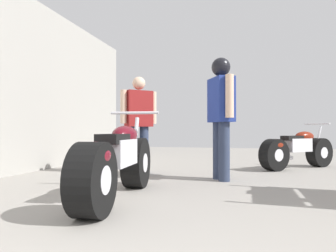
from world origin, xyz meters
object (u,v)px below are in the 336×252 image
(motorcycle_black_naked, at_px, (297,150))
(mechanic_with_helmet, at_px, (221,107))
(mechanic_in_blue, at_px, (139,119))
(motorcycle_maroon_cruiser, at_px, (117,162))

(motorcycle_black_naked, bearing_deg, mechanic_with_helmet, -126.67)
(mechanic_in_blue, bearing_deg, motorcycle_black_naked, 26.03)
(mechanic_in_blue, distance_m, mechanic_with_helmet, 1.48)
(mechanic_in_blue, bearing_deg, motorcycle_maroon_cruiser, -77.06)
(motorcycle_maroon_cruiser, bearing_deg, motorcycle_black_naked, 56.27)
(motorcycle_maroon_cruiser, xyz_separation_m, mechanic_in_blue, (-0.47, 2.04, 0.53))
(motorcycle_maroon_cruiser, bearing_deg, mechanic_in_blue, 102.94)
(motorcycle_maroon_cruiser, height_order, mechanic_with_helmet, mechanic_with_helmet)
(motorcycle_maroon_cruiser, xyz_separation_m, motorcycle_black_naked, (2.24, 3.36, -0.03))
(mechanic_with_helmet, bearing_deg, motorcycle_maroon_cruiser, -120.33)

